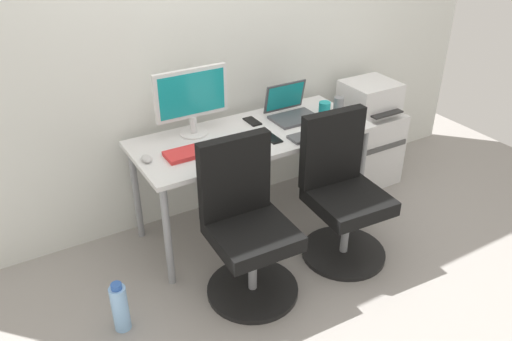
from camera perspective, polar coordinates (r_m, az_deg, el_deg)
ground_plane at (r=3.66m, az=-0.40°, el=-5.95°), size 5.28×5.28×0.00m
back_wall at (r=3.43m, az=-3.98°, el=15.58°), size 4.40×0.04×2.60m
desk at (r=3.33m, az=-0.44°, el=3.07°), size 1.54×0.65×0.71m
office_chair_left at (r=2.90m, az=-1.07°, el=-6.39°), size 0.54×0.54×0.94m
office_chair_right at (r=3.23m, az=9.49°, el=-2.70°), size 0.54×0.54×0.94m
side_cabinet at (r=4.16m, az=11.90°, el=2.68°), size 0.46×0.45×0.58m
printer at (r=3.99m, az=12.51°, el=7.90°), size 0.38×0.40×0.24m
water_bottle_on_floor at (r=2.92m, az=-14.86°, el=-14.47°), size 0.09×0.09×0.31m
desktop_monitor at (r=3.22m, az=-7.16°, el=8.05°), size 0.48×0.18×0.43m
open_laptop at (r=3.53m, az=3.88°, el=6.80°), size 0.31×0.27×0.22m
keyboard_by_monitor at (r=2.98m, az=-3.10°, el=1.27°), size 0.34×0.12×0.02m
keyboard_by_laptop at (r=3.29m, az=6.43°, el=4.01°), size 0.34×0.12×0.02m
mouse_by_monitor at (r=3.74m, az=7.70°, el=7.33°), size 0.06×0.10×0.03m
mouse_by_laptop at (r=3.03m, az=-12.06°, el=1.31°), size 0.06×0.10×0.03m
coffee_mug at (r=3.59m, az=7.61°, el=6.84°), size 0.08×0.08×0.09m
pen_cup at (r=3.65m, az=9.14°, el=7.26°), size 0.07×0.07×0.10m
phone_near_monitor at (r=3.22m, az=1.83°, el=3.58°), size 0.07×0.14×0.01m
phone_near_laptop at (r=3.46m, az=-0.42°, el=5.48°), size 0.07×0.14×0.01m
notebook at (r=3.05m, az=-8.08°, el=1.79°), size 0.21×0.15×0.03m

